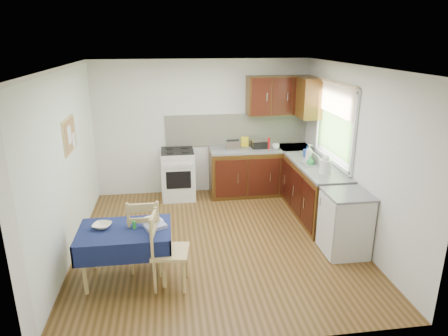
{
  "coord_description": "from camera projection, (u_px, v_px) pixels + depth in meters",
  "views": [
    {
      "loc": [
        -0.63,
        -5.21,
        2.86
      ],
      "look_at": [
        0.14,
        0.24,
        1.05
      ],
      "focal_mm": 32.0,
      "sensor_mm": 36.0,
      "label": 1
    }
  ],
  "objects": [
    {
      "name": "tea_towel",
      "position": [
        155.0,
        226.0,
        4.82
      ],
      "size": [
        0.31,
        0.28,
        0.04
      ],
      "primitive_type": "cube",
      "rotation": [
        0.0,
        0.0,
        0.41
      ],
      "color": "#283D95",
      "rests_on": "dining_table"
    },
    {
      "name": "cup",
      "position": [
        276.0,
        146.0,
        7.35
      ],
      "size": [
        0.17,
        0.17,
        0.1
      ],
      "primitive_type": "imported",
      "rotation": [
        0.0,
        0.0,
        -0.43
      ],
      "color": "white",
      "rests_on": "worktop_back"
    },
    {
      "name": "book",
      "position": [
        148.0,
        221.0,
        4.99
      ],
      "size": [
        0.25,
        0.27,
        0.02
      ],
      "primitive_type": "imported",
      "rotation": [
        0.0,
        0.0,
        0.5
      ],
      "color": "white",
      "rests_on": "dining_table"
    },
    {
      "name": "wall_left",
      "position": [
        65.0,
        166.0,
        5.22
      ],
      "size": [
        0.02,
        4.2,
        2.5
      ],
      "primitive_type": "cube",
      "color": "white",
      "rests_on": "ground"
    },
    {
      "name": "dish_rack",
      "position": [
        315.0,
        163.0,
        6.46
      ],
      "size": [
        0.39,
        0.3,
        0.19
      ],
      "rotation": [
        0.0,
        0.0,
        -0.09
      ],
      "color": "gray",
      "rests_on": "worktop_right"
    },
    {
      "name": "yellow_packet",
      "position": [
        245.0,
        142.0,
        7.51
      ],
      "size": [
        0.15,
        0.11,
        0.18
      ],
      "primitive_type": "cube",
      "rotation": [
        0.0,
        0.0,
        0.15
      ],
      "color": "yellow",
      "rests_on": "worktop_back"
    },
    {
      "name": "ceiling",
      "position": [
        216.0,
        67.0,
        5.1
      ],
      "size": [
        4.0,
        4.2,
        0.02
      ],
      "primitive_type": "cube",
      "color": "silver",
      "rests_on": "wall_back"
    },
    {
      "name": "spice_jar",
      "position": [
        134.0,
        225.0,
        4.8
      ],
      "size": [
        0.05,
        0.05,
        0.09
      ],
      "primitive_type": "cylinder",
      "color": "green",
      "rests_on": "dining_table"
    },
    {
      "name": "upper_cabinets",
      "position": [
        288.0,
        96.0,
        7.19
      ],
      "size": [
        1.2,
        0.85,
        0.7
      ],
      "color": "black",
      "rests_on": "wall_back"
    },
    {
      "name": "splashback",
      "position": [
        237.0,
        129.0,
        7.55
      ],
      "size": [
        2.7,
        0.02,
        0.6
      ],
      "primitive_type": "cube",
      "color": "beige",
      "rests_on": "wall_back"
    },
    {
      "name": "base_cabinets",
      "position": [
        284.0,
        181.0,
        7.1
      ],
      "size": [
        1.9,
        2.3,
        0.86
      ],
      "color": "black",
      "rests_on": "ground"
    },
    {
      "name": "wall_back",
      "position": [
        203.0,
        128.0,
        7.46
      ],
      "size": [
        4.0,
        0.02,
        2.5
      ],
      "primitive_type": "cube",
      "color": "silver",
      "rests_on": "ground"
    },
    {
      "name": "chair_near",
      "position": [
        166.0,
        248.0,
        4.69
      ],
      "size": [
        0.47,
        0.47,
        0.95
      ],
      "rotation": [
        0.0,
        0.0,
        1.43
      ],
      "color": "tan",
      "rests_on": "ground"
    },
    {
      "name": "toaster",
      "position": [
        233.0,
        145.0,
        7.25
      ],
      "size": [
        0.26,
        0.16,
        0.2
      ],
      "rotation": [
        0.0,
        0.0,
        -0.24
      ],
      "color": "silver",
      "rests_on": "worktop_back"
    },
    {
      "name": "sauce_bottle",
      "position": [
        269.0,
        143.0,
        7.33
      ],
      "size": [
        0.05,
        0.05,
        0.21
      ],
      "primitive_type": "cylinder",
      "color": "red",
      "rests_on": "worktop_back"
    },
    {
      "name": "soap_bottle_c",
      "position": [
        311.0,
        161.0,
        6.39
      ],
      "size": [
        0.18,
        0.18,
        0.16
      ],
      "primitive_type": "imported",
      "rotation": [
        0.0,
        0.0,
        3.87
      ],
      "color": "green",
      "rests_on": "worktop_right"
    },
    {
      "name": "wall_front",
      "position": [
        246.0,
        229.0,
        3.51
      ],
      "size": [
        4.0,
        0.02,
        2.5
      ],
      "primitive_type": "cube",
      "color": "silver",
      "rests_on": "ground"
    },
    {
      "name": "floor",
      "position": [
        217.0,
        241.0,
        5.87
      ],
      "size": [
        4.2,
        4.2,
        0.0
      ],
      "primitive_type": "plane",
      "color": "#493113",
      "rests_on": "ground"
    },
    {
      "name": "corkboard",
      "position": [
        69.0,
        135.0,
        5.4
      ],
      "size": [
        0.04,
        0.62,
        0.47
      ],
      "color": "tan",
      "rests_on": "wall_left"
    },
    {
      "name": "chair_far",
      "position": [
        145.0,
        232.0,
        5.04
      ],
      "size": [
        0.43,
        0.43,
        0.98
      ],
      "rotation": [
        0.0,
        0.0,
        3.14
      ],
      "color": "tan",
      "rests_on": "ground"
    },
    {
      "name": "worktop_right",
      "position": [
        316.0,
        166.0,
        6.44
      ],
      "size": [
        0.6,
        1.7,
        0.04
      ],
      "primitive_type": "cube",
      "color": "slate",
      "rests_on": "base_cabinets"
    },
    {
      "name": "soap_bottle_b",
      "position": [
        307.0,
        151.0,
        6.84
      ],
      "size": [
        0.11,
        0.11,
        0.2
      ],
      "primitive_type": "imported",
      "rotation": [
        0.0,
        0.0,
        1.76
      ],
      "color": "#1B3EA0",
      "rests_on": "worktop_right"
    },
    {
      "name": "worktop_back",
      "position": [
        261.0,
        149.0,
        7.43
      ],
      "size": [
        1.9,
        0.6,
        0.04
      ],
      "primitive_type": "cube",
      "color": "slate",
      "rests_on": "base_cabinets"
    },
    {
      "name": "window",
      "position": [
        335.0,
        118.0,
        6.28
      ],
      "size": [
        0.04,
        1.48,
        1.26
      ],
      "color": "#365B25",
      "rests_on": "wall_right"
    },
    {
      "name": "kettle",
      "position": [
        325.0,
        166.0,
        5.98
      ],
      "size": [
        0.17,
        0.17,
        0.29
      ],
      "color": "silver",
      "rests_on": "worktop_right"
    },
    {
      "name": "wall_right",
      "position": [
        354.0,
        155.0,
        5.75
      ],
      "size": [
        0.02,
        4.2,
        2.5
      ],
      "primitive_type": "cube",
      "color": "silver",
      "rests_on": "ground"
    },
    {
      "name": "worktop_corner",
      "position": [
        294.0,
        148.0,
        7.52
      ],
      "size": [
        0.6,
        0.6,
        0.04
      ],
      "primitive_type": "cube",
      "color": "slate",
      "rests_on": "base_cabinets"
    },
    {
      "name": "soap_bottle_a",
      "position": [
        309.0,
        154.0,
        6.48
      ],
      "size": [
        0.17,
        0.17,
        0.31
      ],
      "primitive_type": "imported",
      "rotation": [
        0.0,
        0.0,
        0.76
      ],
      "color": "silver",
      "rests_on": "worktop_right"
    },
    {
      "name": "sandwich_press",
      "position": [
        259.0,
        144.0,
        7.41
      ],
      "size": [
        0.28,
        0.24,
        0.16
      ],
      "rotation": [
        0.0,
        0.0,
        -0.37
      ],
      "color": "black",
      "rests_on": "worktop_back"
    },
    {
      "name": "fridge",
      "position": [
        345.0,
        223.0,
        5.45
      ],
      "size": [
        0.58,
        0.6,
        0.89
      ],
      "color": "silver",
      "rests_on": "ground"
    },
    {
      "name": "dining_table",
      "position": [
        125.0,
        237.0,
        4.82
      ],
      "size": [
        1.1,
        0.75,
        0.66
      ],
      "rotation": [
        0.0,
        0.0,
        -0.16
      ],
      "color": "#0F113E",
      "rests_on": "ground"
    },
    {
      "name": "stove",
      "position": [
        178.0,
        174.0,
        7.36
      ],
      "size": [
        0.6,
        0.61,
        0.92
      ],
      "color": "silver",
      "rests_on": "ground"
    },
    {
      "name": "plate_bowl",
      "position": [
        102.0,
        226.0,
        4.82
      ],
      "size": [
        0.27,
        0.27,
        0.05
      ],
      "primitive_type": "imported",
      "rotation": [
        0.0,
        0.0,
        -0.27
      ],
      "color": "#ECE6C1",
      "rests_on": "dining_table"
    }
  ]
}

